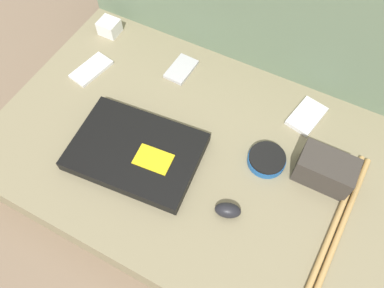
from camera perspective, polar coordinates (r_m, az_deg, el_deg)
name	(u,v)px	position (r m, az deg, el deg)	size (l,w,h in m)	color
ground_plane	(192,168)	(1.07, 0.00, -3.70)	(8.00, 8.00, 0.00)	#7A6651
couch_seat	(192,159)	(1.02, 0.00, -2.23)	(1.05, 0.67, 0.12)	#847A5B
laptop	(136,152)	(0.95, -8.53, -1.14)	(0.34, 0.25, 0.03)	black
computer_mouse	(228,210)	(0.88, 5.48, -10.03)	(0.07, 0.05, 0.03)	black
speaker_puck	(267,159)	(0.95, 11.31, -2.32)	(0.10, 0.10, 0.03)	#1E569E
phone_silver	(181,69)	(1.12, -1.65, 11.35)	(0.07, 0.10, 0.01)	#B7B7BC
phone_black	(307,116)	(1.06, 17.07, 4.09)	(0.09, 0.12, 0.01)	silver
phone_small	(91,69)	(1.16, -15.10, 10.93)	(0.08, 0.13, 0.01)	silver
camera_pouch	(325,170)	(0.95, 19.67, -3.73)	(0.13, 0.08, 0.08)	#38332D
charger_brick	(109,27)	(1.25, -12.49, 17.01)	(0.06, 0.06, 0.04)	silver
drumstick_pair	(340,220)	(0.94, 21.67, -10.69)	(0.05, 0.37, 0.01)	tan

